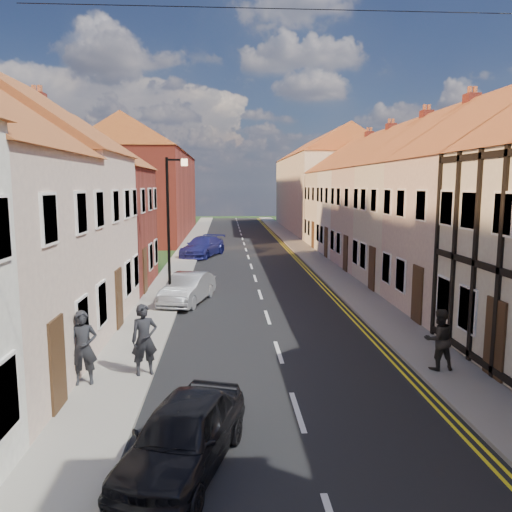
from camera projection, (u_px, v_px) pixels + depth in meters
name	position (u px, v px, depth m)	size (l,w,h in m)	color
road	(251.00, 266.00, 30.89)	(7.00, 90.00, 0.02)	black
pavement_left	(180.00, 266.00, 30.62)	(1.80, 90.00, 0.12)	gray
pavement_right	(322.00, 265.00, 31.15)	(1.80, 90.00, 0.12)	gray
cottage_r_white_near	(510.00, 199.00, 19.06)	(8.30, 6.00, 9.00)	#B4998E
cottage_r_cream_mid	(448.00, 196.00, 24.39)	(8.30, 5.20, 9.00)	beige
cottage_r_pink	(408.00, 194.00, 29.73)	(8.30, 6.00, 9.00)	#B4998E
cottage_r_white_far	(380.00, 193.00, 35.06)	(8.30, 5.20, 9.00)	white
cottage_r_cream_far	(359.00, 192.00, 40.40)	(8.30, 6.00, 9.00)	beige
cottage_l_brick_mid	(10.00, 199.00, 17.88)	(8.30, 5.70, 9.10)	#B4998E
cottage_l_pink	(62.00, 199.00, 23.63)	(8.30, 6.30, 8.80)	maroon
block_right_far	(323.00, 182.00, 55.40)	(8.30, 24.20, 10.50)	beige
block_left_far	(147.00, 182.00, 49.34)	(8.30, 24.20, 10.50)	maroon
lamppost	(170.00, 222.00, 20.28)	(0.88, 0.15, 6.00)	black
car_near	(183.00, 435.00, 8.84)	(1.51, 3.75, 1.28)	black
car_mid	(188.00, 289.00, 21.27)	(1.36, 3.90, 1.28)	gray
car_far	(203.00, 247.00, 35.17)	(1.97, 4.84, 1.41)	navy
pedestrian_left	(144.00, 340.00, 12.93)	(0.68, 0.45, 1.86)	black
pedestrian_right	(439.00, 339.00, 13.29)	(0.81, 0.63, 1.66)	black
pedestrian_left_b	(83.00, 348.00, 12.29)	(0.68, 0.44, 1.86)	black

